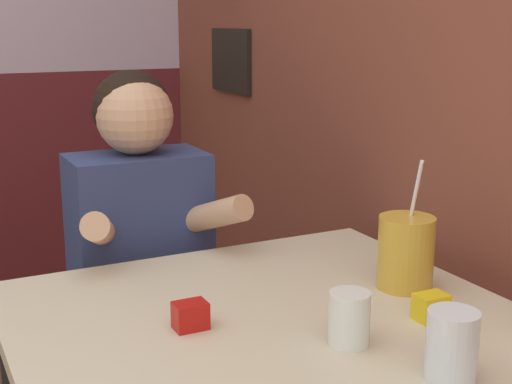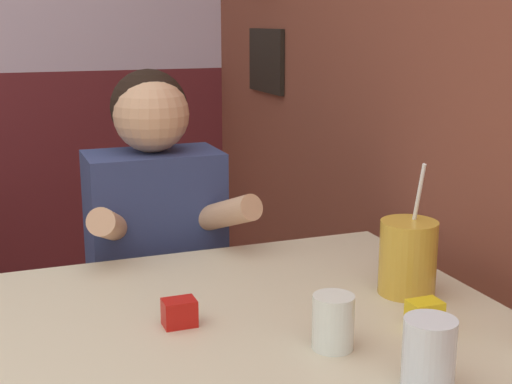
% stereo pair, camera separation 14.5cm
% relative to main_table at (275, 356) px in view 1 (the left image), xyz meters
% --- Properties ---
extents(brick_wall_right, '(0.08, 4.34, 2.70)m').
position_rel_main_table_xyz_m(brick_wall_right, '(0.58, 0.77, 0.66)').
color(brick_wall_right, brown).
rests_on(brick_wall_right, ground_plane).
extents(main_table, '(0.93, 0.90, 0.76)m').
position_rel_main_table_xyz_m(main_table, '(0.00, 0.00, 0.00)').
color(main_table, beige).
rests_on(main_table, ground_plane).
extents(person_seated, '(0.42, 0.40, 1.19)m').
position_rel_main_table_xyz_m(person_seated, '(-0.07, 0.61, -0.08)').
color(person_seated, navy).
rests_on(person_seated, ground_plane).
extents(cocktail_pitcher, '(0.12, 0.12, 0.27)m').
position_rel_main_table_xyz_m(cocktail_pitcher, '(0.32, 0.03, 0.15)').
color(cocktail_pitcher, gold).
rests_on(cocktail_pitcher, main_table).
extents(glass_near_pitcher, '(0.08, 0.08, 0.11)m').
position_rel_main_table_xyz_m(glass_near_pitcher, '(0.14, -0.31, 0.12)').
color(glass_near_pitcher, silver).
rests_on(glass_near_pitcher, main_table).
extents(glass_center, '(0.07, 0.07, 0.09)m').
position_rel_main_table_xyz_m(glass_center, '(0.07, -0.14, 0.12)').
color(glass_center, silver).
rests_on(glass_center, main_table).
extents(condiment_ketchup, '(0.06, 0.04, 0.05)m').
position_rel_main_table_xyz_m(condiment_ketchup, '(-0.15, 0.04, 0.09)').
color(condiment_ketchup, '#B7140F').
rests_on(condiment_ketchup, main_table).
extents(condiment_mustard, '(0.06, 0.04, 0.05)m').
position_rel_main_table_xyz_m(condiment_mustard, '(0.26, -0.12, 0.09)').
color(condiment_mustard, yellow).
rests_on(condiment_mustard, main_table).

